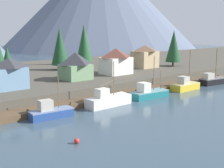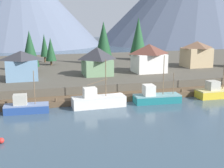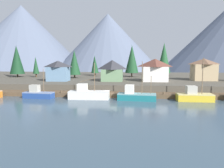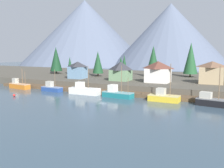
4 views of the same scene
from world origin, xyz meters
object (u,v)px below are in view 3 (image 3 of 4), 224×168
at_px(fishing_boat_teal, 135,95).
at_px(fishing_boat_white, 88,94).
at_px(fishing_boat_yellow, 194,96).
at_px(conifer_near_left, 74,62).
at_px(conifer_mid_left, 17,60).
at_px(conifer_near_right, 36,65).
at_px(conifer_mid_right, 95,65).
at_px(conifer_back_right, 94,63).
at_px(fishing_boat_blue, 38,94).
at_px(conifer_far_left, 132,59).
at_px(house_green, 112,70).
at_px(conifer_back_left, 164,58).
at_px(house_tan, 204,69).
at_px(house_blue, 58,71).
at_px(house_white, 155,70).

bearing_deg(fishing_boat_teal, fishing_boat_white, -176.85).
relative_size(fishing_boat_teal, fishing_boat_yellow, 0.92).
xyz_separation_m(fishing_boat_teal, fishing_boat_yellow, (12.60, 0.19, 0.03)).
height_order(fishing_boat_white, conifer_near_left, conifer_near_left).
bearing_deg(conifer_mid_left, conifer_near_left, -5.88).
height_order(conifer_near_right, conifer_mid_right, conifer_mid_right).
relative_size(fishing_boat_white, conifer_mid_left, 0.78).
relative_size(fishing_boat_yellow, conifer_near_left, 0.95).
height_order(fishing_boat_yellow, conifer_near_left, conifer_near_left).
bearing_deg(conifer_back_right, fishing_boat_blue, -98.38).
bearing_deg(conifer_far_left, fishing_boat_blue, -123.44).
height_order(fishing_boat_yellow, house_green, fishing_boat_yellow).
bearing_deg(conifer_back_left, house_tan, -62.39).
height_order(house_tan, conifer_near_right, conifer_near_right).
height_order(fishing_boat_yellow, house_blue, fishing_boat_yellow).
height_order(house_blue, conifer_mid_right, conifer_mid_right).
bearing_deg(conifer_far_left, conifer_back_right, 152.43).
xyz_separation_m(conifer_near_left, conifer_mid_right, (5.68, 9.22, -1.15)).
relative_size(fishing_boat_teal, conifer_back_left, 0.66).
xyz_separation_m(conifer_mid_left, conifer_far_left, (42.67, 4.83, 0.26)).
bearing_deg(conifer_near_left, conifer_near_right, 170.18).
xyz_separation_m(fishing_boat_blue, conifer_near_left, (1.64, 25.83, 6.95)).
distance_m(fishing_boat_white, conifer_near_left, 28.69).
distance_m(house_tan, conifer_far_left, 25.46).
height_order(house_green, conifer_near_left, conifer_near_left).
height_order(house_tan, conifer_mid_left, conifer_mid_left).
relative_size(house_green, conifer_mid_left, 0.55).
bearing_deg(house_white, conifer_near_left, 161.43).
relative_size(fishing_boat_blue, fishing_boat_white, 0.78).
xyz_separation_m(fishing_boat_white, house_green, (3.95, 16.47, 4.59)).
xyz_separation_m(fishing_boat_teal, conifer_far_left, (-0.81, 33.37, 8.10)).
bearing_deg(conifer_mid_left, house_tan, -6.26).
distance_m(fishing_boat_white, fishing_boat_teal, 10.66).
relative_size(conifer_mid_left, conifer_far_left, 0.98).
height_order(fishing_boat_teal, house_tan, house_tan).
relative_size(fishing_boat_teal, house_tan, 1.21).
bearing_deg(fishing_boat_white, conifer_near_right, 131.52).
height_order(conifer_back_left, conifer_back_right, conifer_back_left).
relative_size(house_tan, conifer_mid_left, 0.61).
distance_m(house_white, house_blue, 29.01).
relative_size(fishing_boat_white, conifer_near_right, 1.22).
bearing_deg(house_white, conifer_mid_left, 167.06).
relative_size(fishing_boat_blue, conifer_far_left, 0.60).
bearing_deg(fishing_boat_yellow, house_blue, 157.90).
xyz_separation_m(house_green, house_white, (12.70, 0.37, 0.18)).
distance_m(fishing_boat_white, conifer_near_right, 38.85).
relative_size(fishing_boat_teal, conifer_mid_right, 1.15).
height_order(fishing_boat_white, conifer_far_left, conifer_far_left).
bearing_deg(fishing_boat_yellow, conifer_back_left, 91.77).
bearing_deg(house_tan, house_green, -170.69).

